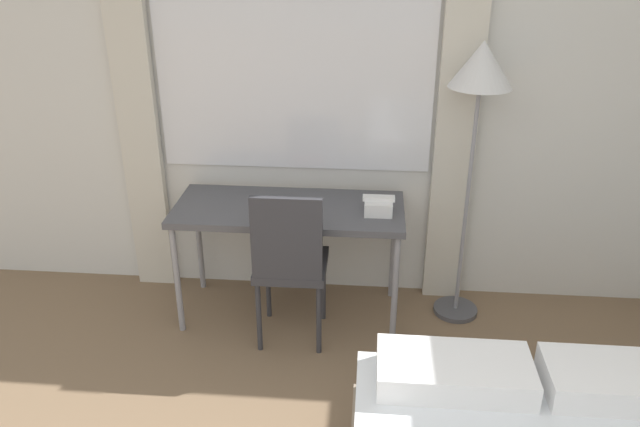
% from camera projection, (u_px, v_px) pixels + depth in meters
% --- Properties ---
extents(wall_back_with_window, '(5.21, 0.13, 2.70)m').
position_uv_depth(wall_back_with_window, '(331.00, 87.00, 3.69)').
color(wall_back_with_window, silver).
rests_on(wall_back_with_window, ground_plane).
extents(desk, '(1.35, 0.57, 0.73)m').
position_uv_depth(desk, '(289.00, 215.00, 3.67)').
color(desk, '#4C4C51').
rests_on(desk, ground_plane).
extents(desk_chair, '(0.40, 0.40, 0.97)m').
position_uv_depth(desk_chair, '(290.00, 259.00, 3.45)').
color(desk_chair, '#333338').
rests_on(desk_chair, ground_plane).
extents(standing_lamp, '(0.35, 0.35, 1.68)m').
position_uv_depth(standing_lamp, '(480.00, 88.00, 3.35)').
color(standing_lamp, '#4C4C51').
rests_on(standing_lamp, ground_plane).
extents(telephone, '(0.18, 0.16, 0.10)m').
position_uv_depth(telephone, '(378.00, 206.00, 3.55)').
color(telephone, white).
rests_on(telephone, desk).
extents(book, '(0.24, 0.21, 0.02)m').
position_uv_depth(book, '(292.00, 210.00, 3.56)').
color(book, maroon).
rests_on(book, desk).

